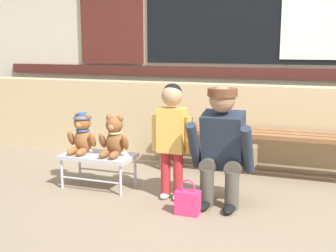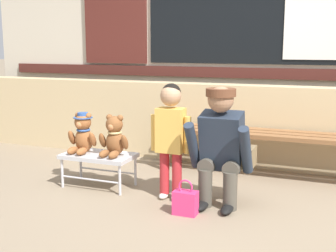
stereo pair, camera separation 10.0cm
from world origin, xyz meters
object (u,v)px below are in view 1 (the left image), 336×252
object	(u,v)px
teddy_bear_with_hat	(82,134)
child_standing	(172,129)
teddy_bear_plain	(114,138)
handbag_on_ground	(188,202)
small_display_bench	(98,158)
wooden_bench_long	(260,138)
adult_crouching	(224,146)

from	to	relation	value
teddy_bear_with_hat	child_standing	distance (m)	0.89
teddy_bear_plain	handbag_on_ground	distance (m)	0.94
small_display_bench	handbag_on_ground	distance (m)	1.03
wooden_bench_long	teddy_bear_with_hat	size ratio (longest dim) A/B	5.78
wooden_bench_long	small_display_bench	xyz separation A→B (m)	(-1.30, -0.87, -0.11)
small_display_bench	teddy_bear_with_hat	world-z (taller)	teddy_bear_with_hat
teddy_bear_with_hat	handbag_on_ground	world-z (taller)	teddy_bear_with_hat
small_display_bench	adult_crouching	world-z (taller)	adult_crouching
teddy_bear_with_hat	adult_crouching	distance (m)	1.31
wooden_bench_long	handbag_on_ground	world-z (taller)	wooden_bench_long
teddy_bear_plain	child_standing	xyz separation A→B (m)	(0.56, -0.07, 0.13)
teddy_bear_with_hat	teddy_bear_plain	size ratio (longest dim) A/B	1.00
teddy_bear_plain	child_standing	bearing A→B (deg)	-7.05
small_display_bench	teddy_bear_plain	distance (m)	0.25
teddy_bear_plain	child_standing	world-z (taller)	child_standing
teddy_bear_with_hat	child_standing	xyz separation A→B (m)	(0.88, -0.07, 0.12)
small_display_bench	adult_crouching	size ratio (longest dim) A/B	0.67
adult_crouching	teddy_bear_plain	bearing A→B (deg)	177.03
teddy_bear_with_hat	adult_crouching	world-z (taller)	adult_crouching
teddy_bear_plain	child_standing	size ratio (longest dim) A/B	0.38
child_standing	adult_crouching	size ratio (longest dim) A/B	1.01
wooden_bench_long	small_display_bench	world-z (taller)	wooden_bench_long
teddy_bear_plain	adult_crouching	size ratio (longest dim) A/B	0.38
teddy_bear_with_hat	wooden_bench_long	bearing A→B (deg)	30.85
wooden_bench_long	child_standing	size ratio (longest dim) A/B	2.19
small_display_bench	child_standing	xyz separation A→B (m)	(0.72, -0.07, 0.33)
wooden_bench_long	adult_crouching	bearing A→B (deg)	-99.09
small_display_bench	handbag_on_ground	world-z (taller)	small_display_bench
teddy_bear_with_hat	handbag_on_ground	distance (m)	1.23
teddy_bear_with_hat	teddy_bear_plain	world-z (taller)	same
child_standing	adult_crouching	distance (m)	0.44
adult_crouching	teddy_bear_with_hat	bearing A→B (deg)	177.72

